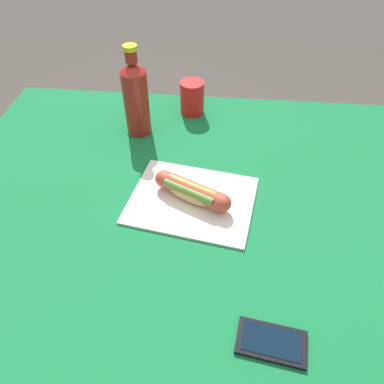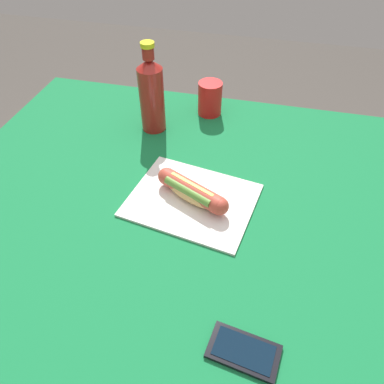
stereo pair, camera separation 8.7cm
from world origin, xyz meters
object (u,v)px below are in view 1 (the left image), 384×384
Objects in this scene: soda_bottle at (136,97)px; drinking_cup at (192,98)px; hot_dog at (192,191)px; cell_phone at (271,342)px.

drinking_cup is (-0.15, -0.12, -0.06)m from soda_bottle.
hot_dog is 0.37m from cell_phone.
soda_bottle is (0.18, -0.28, 0.08)m from hot_dog.
cell_phone is 0.76m from drinking_cup.
soda_bottle is at bearing -59.66° from cell_phone.
hot_dog is at bearing -62.61° from cell_phone.
drinking_cup reaches higher than hot_dog.
hot_dog is at bearing 123.66° from soda_bottle.
soda_bottle reaches higher than drinking_cup.
soda_bottle reaches higher than cell_phone.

